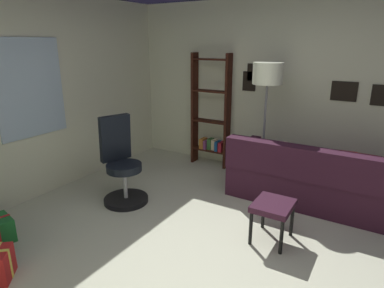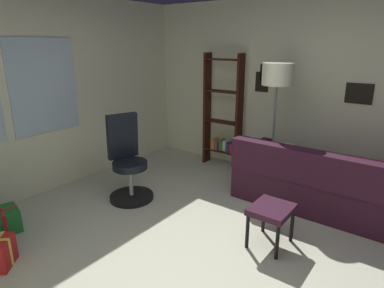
{
  "view_description": "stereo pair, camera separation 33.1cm",
  "coord_description": "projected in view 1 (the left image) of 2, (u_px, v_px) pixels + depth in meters",
  "views": [
    {
      "loc": [
        -2.36,
        -1.21,
        1.96
      ],
      "look_at": [
        0.5,
        0.51,
        0.94
      ],
      "focal_mm": 31.14,
      "sensor_mm": 36.0,
      "label": 1
    },
    {
      "loc": [
        -2.17,
        -1.49,
        1.96
      ],
      "look_at": [
        0.5,
        0.51,
        0.94
      ],
      "focal_mm": 31.14,
      "sensor_mm": 36.0,
      "label": 2
    }
  ],
  "objects": [
    {
      "name": "wall_right_with_frames",
      "position": [
        296.0,
        90.0,
        4.82
      ],
      "size": [
        0.12,
        5.24,
        2.58
      ],
      "color": "beige",
      "rests_on": "ground_plane"
    },
    {
      "name": "wall_back_with_windows",
      "position": [
        18.0,
        100.0,
        4.03
      ],
      "size": [
        5.03,
        0.12,
        2.58
      ],
      "color": "beige",
      "rests_on": "ground_plane"
    },
    {
      "name": "couch",
      "position": [
        320.0,
        177.0,
        4.33
      ],
      "size": [
        1.69,
        1.92,
        0.81
      ],
      "color": "#321525",
      "rests_on": "ground_plane"
    },
    {
      "name": "ground_plane",
      "position": [
        211.0,
        266.0,
        3.12
      ],
      "size": [
        5.03,
        5.24,
        0.1
      ],
      "primitive_type": "cube",
      "color": "beige"
    },
    {
      "name": "footstool",
      "position": [
        273.0,
        209.0,
        3.35
      ],
      "size": [
        0.43,
        0.37,
        0.42
      ],
      "color": "#321525",
      "rests_on": "ground_plane"
    },
    {
      "name": "floor_lamp",
      "position": [
        267.0,
        81.0,
        4.37
      ],
      "size": [
        0.39,
        0.39,
        1.71
      ],
      "color": "slate",
      "rests_on": "ground_plane"
    },
    {
      "name": "bookshelf",
      "position": [
        211.0,
        117.0,
        5.36
      ],
      "size": [
        0.18,
        0.64,
        1.81
      ],
      "color": "#34150D",
      "rests_on": "ground_plane"
    },
    {
      "name": "office_chair",
      "position": [
        122.0,
        169.0,
        4.2
      ],
      "size": [
        0.56,
        0.58,
        1.1
      ],
      "color": "black",
      "rests_on": "ground_plane"
    }
  ]
}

